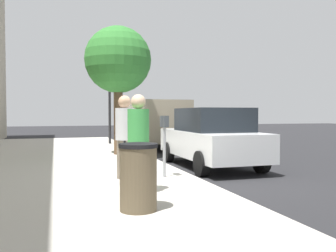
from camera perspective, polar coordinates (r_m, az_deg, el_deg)
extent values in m
plane|color=#232326|center=(8.83, 3.20, -8.49)|extent=(80.00, 80.00, 0.00)
cube|color=#B7B2A8|center=(8.26, -16.89, -8.79)|extent=(28.00, 6.00, 0.15)
cylinder|color=gray|center=(8.16, -0.59, -4.21)|extent=(0.07, 0.07, 1.15)
cube|color=#383D42|center=(8.02, -0.38, 0.73)|extent=(0.16, 0.11, 0.26)
cube|color=#383D42|center=(8.21, -0.80, 0.76)|extent=(0.16, 0.11, 0.26)
cube|color=#268C33|center=(8.04, 0.03, 0.87)|extent=(0.10, 0.01, 0.10)
cube|color=#268C33|center=(8.23, -0.40, 0.90)|extent=(0.10, 0.01, 0.10)
cylinder|color=#726656|center=(8.06, -7.69, -5.27)|extent=(0.15, 0.15, 0.88)
cylinder|color=#726656|center=(7.72, -6.19, -5.59)|extent=(0.15, 0.15, 0.88)
cylinder|color=silver|center=(7.83, -6.98, 0.31)|extent=(0.40, 0.40, 0.70)
sphere|color=tan|center=(7.83, -6.99, 3.88)|extent=(0.28, 0.28, 0.28)
cylinder|color=tan|center=(6.64, -6.44, -6.91)|extent=(0.15, 0.15, 0.86)
cylinder|color=tan|center=(6.56, -3.07, -7.01)|extent=(0.15, 0.15, 0.86)
cylinder|color=green|center=(6.52, -4.78, -0.26)|extent=(0.39, 0.39, 0.68)
sphere|color=beige|center=(6.52, -4.80, 3.92)|extent=(0.27, 0.27, 0.27)
cube|color=silver|center=(10.77, 6.78, -2.80)|extent=(4.42, 1.89, 0.76)
cube|color=black|center=(10.55, 7.23, 1.02)|extent=(2.22, 1.72, 0.68)
cylinder|color=black|center=(11.84, 0.07, -4.20)|extent=(0.66, 0.23, 0.66)
cylinder|color=black|center=(12.46, 7.79, -3.90)|extent=(0.66, 0.23, 0.66)
cylinder|color=black|center=(9.16, 5.38, -6.03)|extent=(0.66, 0.23, 0.66)
cylinder|color=black|center=(9.96, 14.76, -5.44)|extent=(0.66, 0.23, 0.66)
cube|color=gray|center=(16.78, -2.33, 0.88)|extent=(5.20, 2.00, 1.80)
cylinder|color=black|center=(18.25, -6.62, -1.87)|extent=(0.76, 0.22, 0.76)
cylinder|color=black|center=(18.70, -0.89, -1.76)|extent=(0.76, 0.22, 0.76)
cylinder|color=black|center=(14.95, -4.11, -2.71)|extent=(0.76, 0.22, 0.76)
cylinder|color=black|center=(15.51, 2.73, -2.54)|extent=(0.76, 0.22, 0.76)
cylinder|color=brown|center=(12.84, -7.99, 1.43)|extent=(0.32, 0.32, 2.67)
sphere|color=#327C31|center=(12.98, -8.03, 10.49)|extent=(2.37, 2.37, 2.37)
cylinder|color=black|center=(17.49, -9.35, 3.10)|extent=(0.12, 0.12, 3.60)
cube|color=black|center=(17.59, -8.72, 7.50)|extent=(0.24, 0.20, 0.76)
sphere|color=red|center=(17.64, -8.37, 8.27)|extent=(0.14, 0.14, 0.14)
sphere|color=orange|center=(17.61, -8.36, 7.49)|extent=(0.14, 0.14, 0.14)
sphere|color=green|center=(17.59, -8.36, 6.72)|extent=(0.14, 0.14, 0.14)
cylinder|color=brown|center=(5.41, -4.79, -8.47)|extent=(0.56, 0.56, 0.95)
cylinder|color=black|center=(5.34, -4.80, -3.14)|extent=(0.59, 0.59, 0.06)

